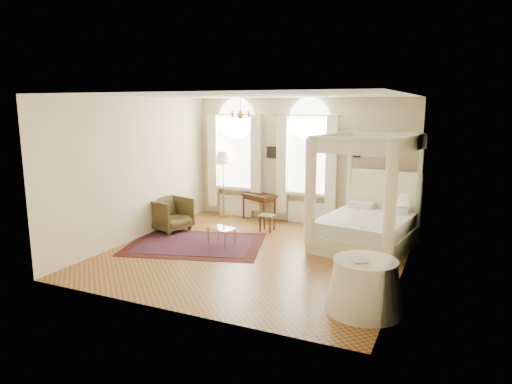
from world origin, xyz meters
TOP-DOWN VIEW (x-y plane):
  - ground at (0.00, 0.00)m, footprint 6.00×6.00m
  - room_walls at (0.00, 0.00)m, footprint 6.00×6.00m
  - window_left at (-1.90, 2.87)m, footprint 1.62×0.27m
  - window_right at (0.20, 2.87)m, footprint 1.62×0.27m
  - chandelier at (-0.90, 1.20)m, footprint 0.51×0.45m
  - wall_pictures at (0.09, 2.97)m, footprint 2.54×0.03m
  - canopy_bed at (2.04, 1.44)m, footprint 2.22×2.57m
  - nightstand at (2.70, 2.24)m, footprint 0.56×0.54m
  - nightstand_lamp at (2.73, 2.20)m, footprint 0.31×0.31m
  - writing_desk at (-1.10, 2.70)m, footprint 1.09×0.86m
  - laptop at (-1.20, 2.77)m, footprint 0.34×0.25m
  - stool at (-0.45, 1.75)m, footprint 0.36×0.36m
  - armchair at (-2.70, 0.82)m, footprint 1.10×1.08m
  - coffee_table at (-0.93, 0.26)m, footprint 0.66×0.53m
  - floor_lamp at (-2.20, 2.70)m, footprint 0.48×0.48m
  - oriental_rug at (-1.50, 0.06)m, footprint 3.49×2.91m
  - side_table at (2.66, -1.76)m, footprint 1.20×1.20m
  - book at (2.48, -1.91)m, footprint 0.33×0.36m

SIDE VIEW (x-z plane):
  - ground at x=0.00m, z-range 0.00..0.00m
  - oriental_rug at x=-1.50m, z-range 0.00..0.01m
  - nightstand at x=2.70m, z-range 0.00..0.66m
  - stool at x=-0.45m, z-range 0.14..0.55m
  - coffee_table at x=-0.93m, z-range 0.16..0.56m
  - side_table at x=2.66m, z-range -0.01..0.81m
  - armchair at x=-2.70m, z-range 0.00..0.83m
  - canopy_bed at x=2.04m, z-range -0.68..1.81m
  - writing_desk at x=-1.10m, z-range 0.26..0.98m
  - laptop at x=-1.20m, z-range 0.73..0.75m
  - book at x=2.48m, z-range 0.81..0.84m
  - nightstand_lamp at x=2.73m, z-range 0.73..1.18m
  - window_left at x=-1.90m, z-range -0.16..3.13m
  - window_right at x=0.20m, z-range -0.16..3.13m
  - floor_lamp at x=-2.20m, z-range 0.65..2.51m
  - wall_pictures at x=0.09m, z-range 1.70..2.09m
  - room_walls at x=0.00m, z-range -1.02..4.98m
  - chandelier at x=-0.90m, z-range 2.66..3.16m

